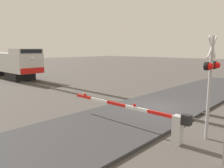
% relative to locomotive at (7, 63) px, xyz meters
% --- Properties ---
extents(ground_plane, '(160.00, 160.00, 0.00)m').
position_rel_locomotive_xyz_m(ground_plane, '(0.00, -23.47, -2.01)').
color(ground_plane, '#514C47').
extents(rail_track_left, '(0.08, 80.00, 0.15)m').
position_rel_locomotive_xyz_m(rail_track_left, '(-0.72, -23.47, -1.93)').
color(rail_track_left, '#59544C').
rests_on(rail_track_left, ground_plane).
extents(rail_track_right, '(0.08, 80.00, 0.15)m').
position_rel_locomotive_xyz_m(rail_track_right, '(0.72, -23.47, -1.93)').
color(rail_track_right, '#59544C').
rests_on(rail_track_right, ground_plane).
extents(road_surface, '(36.00, 5.35, 0.16)m').
position_rel_locomotive_xyz_m(road_surface, '(0.00, -23.47, -1.93)').
color(road_surface, '#38383A').
rests_on(road_surface, ground_plane).
extents(locomotive, '(2.97, 15.01, 3.88)m').
position_rel_locomotive_xyz_m(locomotive, '(0.00, 0.00, 0.00)').
color(locomotive, black).
rests_on(locomotive, ground_plane).
extents(crossing_signal, '(1.18, 0.33, 4.39)m').
position_rel_locomotive_xyz_m(crossing_signal, '(-2.67, -27.62, 0.75)').
color(crossing_signal, '#ADADB2').
rests_on(crossing_signal, ground_plane).
extents(crossing_gate, '(0.36, 6.97, 1.32)m').
position_rel_locomotive_xyz_m(crossing_gate, '(-4.06, -25.92, -1.17)').
color(crossing_gate, silver).
rests_on(crossing_gate, ground_plane).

